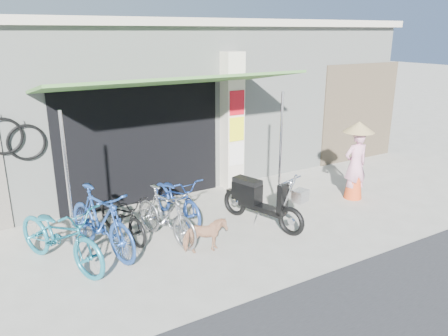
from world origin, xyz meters
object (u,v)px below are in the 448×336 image
bike_black (122,215)px  bike_silver (165,215)px  moped (260,200)px  nun (356,161)px  bike_navy (177,198)px  street_dog (205,236)px  bike_teal (60,235)px  bike_blue (101,221)px

bike_black → bike_silver: bike_silver is taller
bike_silver → moped: bearing=-23.1°
bike_black → nun: nun is taller
bike_silver → nun: nun is taller
bike_silver → bike_navy: bearing=38.2°
street_dog → bike_black: bearing=52.2°
bike_black → bike_silver: (0.58, -0.51, 0.07)m
bike_teal → bike_navy: size_ratio=1.15×
bike_blue → bike_black: bearing=24.4°
bike_teal → nun: 5.91m
street_dog → nun: nun is taller
nun → street_dog: bearing=16.9°
bike_teal → nun: (5.90, -0.20, 0.32)m
bike_black → nun: (4.81, -0.70, 0.43)m
bike_blue → bike_silver: 1.04m
bike_blue → bike_black: (0.45, 0.38, -0.15)m
bike_blue → bike_silver: size_ratio=1.16×
bike_black → street_dog: size_ratio=2.20×
moped → bike_black: bearing=144.9°
bike_silver → street_dog: bike_silver is taller
bike_teal → bike_blue: bearing=-14.7°
bike_blue → bike_black: bike_blue is taller
moped → nun: nun is taller
bike_black → bike_navy: bearing=-1.5°
bike_teal → bike_silver: bike_teal is taller
bike_silver → bike_navy: (0.52, 0.68, -0.03)m
bike_navy → nun: nun is taller
bike_black → bike_silver: bearing=-51.7°
nun → bike_navy: bearing=-3.9°
bike_silver → street_dog: 0.81m
bike_navy → street_dog: 1.39m
bike_silver → bike_black: bearing=124.0°
bike_teal → street_dog: (2.05, -0.71, -0.22)m
bike_navy → moped: (1.23, -0.94, 0.03)m
bike_silver → nun: 4.24m
street_dog → nun: bearing=-68.6°
bike_black → moped: moped is taller
bike_teal → bike_silver: (1.68, -0.02, -0.04)m
bike_silver → street_dog: (0.37, -0.70, -0.18)m
street_dog → nun: (3.85, 0.51, 0.53)m
bike_teal → moped: moped is taller
bike_teal → nun: nun is taller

